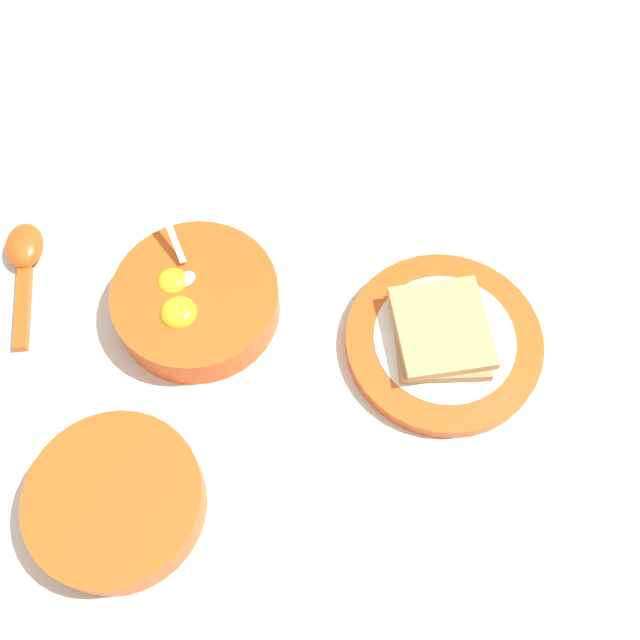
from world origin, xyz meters
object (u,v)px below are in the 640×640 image
object	(u,v)px
egg_bowl	(197,299)
toast_sandwich	(441,331)
toast_plate	(443,342)
soup_spoon	(24,258)
congee_bowl	(116,500)

from	to	relation	value
egg_bowl	toast_sandwich	size ratio (longest dim) A/B	1.28
toast_plate	toast_sandwich	world-z (taller)	toast_sandwich
toast_sandwich	egg_bowl	bearing A→B (deg)	-44.04
soup_spoon	congee_bowl	world-z (taller)	congee_bowl
egg_bowl	toast_plate	distance (m)	0.27
toast_sandwich	soup_spoon	world-z (taller)	toast_sandwich
egg_bowl	toast_sandwich	distance (m)	0.26
toast_sandwich	congee_bowl	size ratio (longest dim) A/B	0.83
egg_bowl	soup_spoon	xyz separation A→B (m)	(0.13, -0.17, -0.01)
toast_sandwich	congee_bowl	world-z (taller)	toast_sandwich
toast_plate	congee_bowl	distance (m)	0.37
toast_plate	toast_sandwich	bearing A→B (deg)	-57.73
toast_sandwich	toast_plate	bearing A→B (deg)	122.27
congee_bowl	soup_spoon	bearing A→B (deg)	-98.06
toast_plate	congee_bowl	xyz separation A→B (m)	(0.37, -0.05, 0.01)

